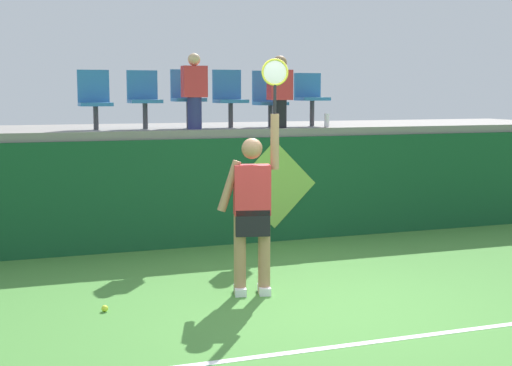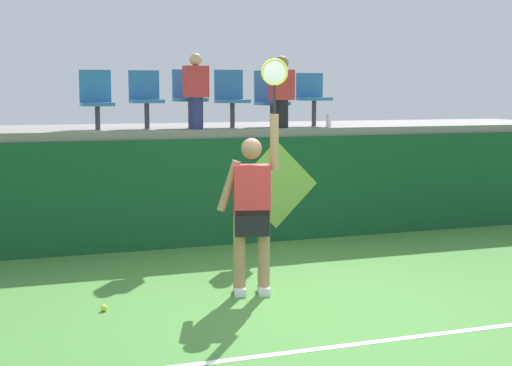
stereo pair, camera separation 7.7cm
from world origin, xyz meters
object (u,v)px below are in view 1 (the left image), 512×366
at_px(stadium_chair_4, 269,97).
at_px(spectator_0, 194,90).
at_px(stadium_chair_5, 310,95).
at_px(stadium_chair_2, 187,95).
at_px(tennis_ball, 105,308).
at_px(water_bottle, 327,120).
at_px(stadium_chair_1, 144,96).
at_px(stadium_chair_3, 229,96).
at_px(tennis_player, 253,207).
at_px(stadium_chair_0, 95,98).
at_px(spectator_1, 280,90).

height_order(stadium_chair_4, spectator_0, spectator_0).
bearing_deg(stadium_chair_5, stadium_chair_2, 179.86).
bearing_deg(stadium_chair_4, stadium_chair_2, -179.69).
xyz_separation_m(tennis_ball, water_bottle, (3.73, 2.89, 1.70)).
height_order(tennis_ball, stadium_chair_1, stadium_chair_1).
height_order(stadium_chair_2, stadium_chair_5, stadium_chair_2).
xyz_separation_m(stadium_chair_3, spectator_0, (-0.64, -0.41, 0.08)).
bearing_deg(stadium_chair_2, stadium_chair_1, 179.94).
bearing_deg(stadium_chair_1, stadium_chair_4, 0.18).
bearing_deg(tennis_ball, stadium_chair_3, 54.91).
distance_m(tennis_player, stadium_chair_3, 3.47).
height_order(water_bottle, stadium_chair_0, stadium_chair_0).
bearing_deg(tennis_player, stadium_chair_0, 110.90).
height_order(tennis_ball, water_bottle, water_bottle).
distance_m(stadium_chair_1, stadium_chair_4, 1.90).
bearing_deg(stadium_chair_1, water_bottle, -8.79).
xyz_separation_m(stadium_chair_1, spectator_1, (1.90, -0.46, 0.08)).
height_order(stadium_chair_4, stadium_chair_5, stadium_chair_4).
relative_size(stadium_chair_3, stadium_chair_5, 1.05).
relative_size(stadium_chair_0, stadium_chair_3, 0.98).
xyz_separation_m(stadium_chair_5, spectator_0, (-1.95, -0.40, 0.08)).
relative_size(stadium_chair_0, stadium_chair_4, 0.98).
xyz_separation_m(stadium_chair_2, stadium_chair_4, (1.26, 0.01, -0.03)).
relative_size(stadium_chair_2, stadium_chair_4, 1.01).
height_order(tennis_player, stadium_chair_5, tennis_player).
bearing_deg(stadium_chair_5, water_bottle, -77.31).
height_order(water_bottle, stadium_chair_2, stadium_chair_2).
bearing_deg(stadium_chair_3, stadium_chair_4, 0.32).
distance_m(stadium_chair_2, stadium_chair_3, 0.64).
bearing_deg(stadium_chair_4, spectator_0, -161.89).
relative_size(stadium_chair_1, stadium_chair_5, 1.02).
relative_size(stadium_chair_0, spectator_0, 0.78).
distance_m(stadium_chair_5, spectator_1, 0.83).
xyz_separation_m(stadium_chair_3, stadium_chair_4, (0.63, 0.00, -0.02)).
relative_size(water_bottle, stadium_chair_4, 0.24).
height_order(stadium_chair_0, spectator_0, spectator_0).
relative_size(stadium_chair_2, stadium_chair_5, 1.04).
height_order(stadium_chair_2, stadium_chair_4, stadium_chair_2).
xyz_separation_m(stadium_chair_1, spectator_0, (0.64, -0.41, 0.08)).
height_order(tennis_ball, stadium_chair_0, stadium_chair_0).
distance_m(tennis_player, spectator_1, 3.29).
distance_m(tennis_player, stadium_chair_2, 3.40).
distance_m(stadium_chair_5, spectator_0, 1.99).
xyz_separation_m(stadium_chair_1, stadium_chair_2, (0.64, -0.00, 0.02)).
distance_m(water_bottle, spectator_0, 2.09).
bearing_deg(tennis_ball, stadium_chair_4, 48.29).
relative_size(water_bottle, stadium_chair_0, 0.24).
bearing_deg(stadium_chair_1, tennis_player, -80.59).
distance_m(water_bottle, stadium_chair_2, 2.12).
height_order(tennis_ball, spectator_1, spectator_1).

